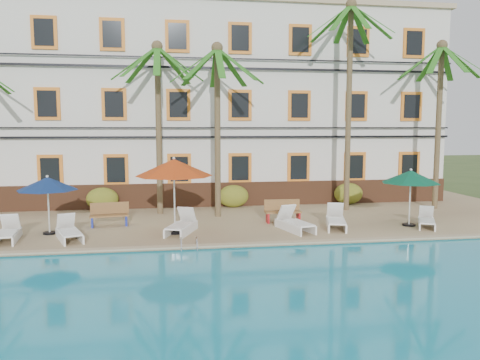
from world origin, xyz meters
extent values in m
plane|color=#384C23|center=(0.00, 0.00, 0.00)|extent=(100.00, 100.00, 0.00)
cube|color=tan|center=(0.00, 5.00, 0.12)|extent=(30.00, 12.00, 0.25)
cube|color=teal|center=(0.00, -7.00, 0.10)|extent=(26.00, 12.00, 0.20)
cube|color=tan|center=(0.00, -0.90, 0.28)|extent=(30.00, 0.35, 0.06)
cube|color=silver|center=(0.00, 10.00, 5.25)|extent=(25.00, 6.00, 10.00)
cube|color=brown|center=(0.00, 6.94, 0.85)|extent=(25.00, 0.12, 1.20)
cube|color=tan|center=(0.00, 10.00, 10.35)|extent=(25.40, 6.40, 0.25)
cube|color=orange|center=(-7.50, 6.95, 2.15)|extent=(1.15, 0.10, 1.50)
cube|color=black|center=(-7.50, 6.90, 2.15)|extent=(0.85, 0.04, 1.20)
cube|color=orange|center=(-4.50, 6.95, 2.15)|extent=(1.15, 0.10, 1.50)
cube|color=black|center=(-4.50, 6.90, 2.15)|extent=(0.85, 0.04, 1.20)
cube|color=orange|center=(-1.50, 6.95, 2.15)|extent=(1.15, 0.10, 1.50)
cube|color=black|center=(-1.50, 6.90, 2.15)|extent=(0.85, 0.04, 1.20)
cube|color=orange|center=(1.50, 6.95, 2.15)|extent=(1.15, 0.10, 1.50)
cube|color=black|center=(1.50, 6.90, 2.15)|extent=(0.85, 0.04, 1.20)
cube|color=orange|center=(4.50, 6.95, 2.15)|extent=(1.15, 0.10, 1.50)
cube|color=black|center=(4.50, 6.90, 2.15)|extent=(0.85, 0.04, 1.20)
cube|color=orange|center=(7.50, 6.95, 2.15)|extent=(1.15, 0.10, 1.50)
cube|color=black|center=(7.50, 6.90, 2.15)|extent=(0.85, 0.04, 1.20)
cube|color=orange|center=(10.50, 6.95, 2.15)|extent=(1.15, 0.10, 1.50)
cube|color=black|center=(10.50, 6.90, 2.15)|extent=(0.85, 0.04, 1.20)
cube|color=orange|center=(-7.50, 6.95, 5.25)|extent=(1.15, 0.10, 1.50)
cube|color=black|center=(-7.50, 6.90, 5.25)|extent=(0.85, 0.04, 1.20)
cube|color=orange|center=(-4.50, 6.95, 5.25)|extent=(1.15, 0.10, 1.50)
cube|color=black|center=(-4.50, 6.90, 5.25)|extent=(0.85, 0.04, 1.20)
cube|color=orange|center=(-1.50, 6.95, 5.25)|extent=(1.15, 0.10, 1.50)
cube|color=black|center=(-1.50, 6.90, 5.25)|extent=(0.85, 0.04, 1.20)
cube|color=orange|center=(1.50, 6.95, 5.25)|extent=(1.15, 0.10, 1.50)
cube|color=black|center=(1.50, 6.90, 5.25)|extent=(0.85, 0.04, 1.20)
cube|color=orange|center=(4.50, 6.95, 5.25)|extent=(1.15, 0.10, 1.50)
cube|color=black|center=(4.50, 6.90, 5.25)|extent=(0.85, 0.04, 1.20)
cube|color=orange|center=(7.50, 6.95, 5.25)|extent=(1.15, 0.10, 1.50)
cube|color=black|center=(7.50, 6.90, 5.25)|extent=(0.85, 0.04, 1.20)
cube|color=orange|center=(10.50, 6.95, 5.25)|extent=(1.15, 0.10, 1.50)
cube|color=black|center=(10.50, 6.90, 5.25)|extent=(0.85, 0.04, 1.20)
cube|color=orange|center=(-7.50, 6.95, 8.45)|extent=(1.15, 0.10, 1.50)
cube|color=black|center=(-7.50, 6.90, 8.45)|extent=(0.85, 0.04, 1.20)
cube|color=orange|center=(-4.50, 6.95, 8.45)|extent=(1.15, 0.10, 1.50)
cube|color=black|center=(-4.50, 6.90, 8.45)|extent=(0.85, 0.04, 1.20)
cube|color=orange|center=(-1.50, 6.95, 8.45)|extent=(1.15, 0.10, 1.50)
cube|color=black|center=(-1.50, 6.90, 8.45)|extent=(0.85, 0.04, 1.20)
cube|color=orange|center=(1.50, 6.95, 8.45)|extent=(1.15, 0.10, 1.50)
cube|color=black|center=(1.50, 6.90, 8.45)|extent=(0.85, 0.04, 1.20)
cube|color=orange|center=(4.50, 6.95, 8.45)|extent=(1.15, 0.10, 1.50)
cube|color=black|center=(4.50, 6.90, 8.45)|extent=(0.85, 0.04, 1.20)
cube|color=orange|center=(7.50, 6.95, 8.45)|extent=(1.15, 0.10, 1.50)
cube|color=black|center=(7.50, 6.90, 8.45)|extent=(0.85, 0.04, 1.20)
cube|color=orange|center=(10.50, 6.95, 8.45)|extent=(1.15, 0.10, 1.50)
cube|color=black|center=(10.50, 6.90, 8.45)|extent=(0.85, 0.04, 1.20)
cube|color=black|center=(0.00, 6.80, 3.70)|extent=(25.00, 0.08, 0.10)
cube|color=black|center=(0.00, 6.80, 4.15)|extent=(25.00, 0.08, 0.06)
cube|color=black|center=(0.00, 6.80, 7.00)|extent=(25.00, 0.08, 0.10)
cube|color=black|center=(0.00, 6.80, 7.45)|extent=(25.00, 0.08, 0.06)
cylinder|color=brown|center=(-2.43, 5.44, 3.98)|extent=(0.26, 0.26, 7.46)
sphere|color=brown|center=(-2.43, 5.44, 7.71)|extent=(0.50, 0.50, 0.50)
cube|color=#236919|center=(-2.43, 6.45, 6.98)|extent=(0.28, 2.03, 1.50)
cube|color=#236919|center=(-3.14, 6.15, 6.98)|extent=(1.64, 1.64, 1.50)
cube|color=#236919|center=(-3.43, 5.44, 6.98)|extent=(2.03, 0.28, 1.50)
cube|color=#236919|center=(-3.14, 4.73, 6.98)|extent=(1.64, 1.64, 1.50)
cube|color=#236919|center=(-2.43, 4.43, 6.98)|extent=(0.28, 2.03, 1.50)
cube|color=#236919|center=(-1.71, 4.73, 6.98)|extent=(1.64, 1.64, 1.50)
cube|color=#236919|center=(-1.42, 5.44, 6.98)|extent=(2.03, 0.28, 1.50)
cube|color=#236919|center=(-1.71, 6.15, 6.98)|extent=(1.64, 1.64, 1.50)
cylinder|color=brown|center=(0.11, 4.32, 3.89)|extent=(0.26, 0.26, 7.28)
sphere|color=brown|center=(0.11, 4.32, 7.53)|extent=(0.50, 0.50, 0.50)
cube|color=#236919|center=(0.11, 5.33, 6.79)|extent=(0.28, 2.03, 1.50)
cube|color=#236919|center=(-0.60, 5.03, 6.79)|extent=(1.64, 1.64, 1.50)
cube|color=#236919|center=(-0.90, 4.32, 6.79)|extent=(2.03, 0.28, 1.50)
cube|color=#236919|center=(-0.60, 3.61, 6.79)|extent=(1.64, 1.64, 1.50)
cube|color=#236919|center=(0.11, 3.31, 6.79)|extent=(0.28, 2.03, 1.50)
cube|color=#236919|center=(0.82, 3.61, 6.79)|extent=(1.64, 1.64, 1.50)
cube|color=#236919|center=(1.12, 4.32, 6.79)|extent=(2.03, 0.28, 1.50)
cube|color=#236919|center=(0.82, 5.03, 6.79)|extent=(1.64, 1.64, 1.50)
cylinder|color=brown|center=(6.35, 5.10, 5.00)|extent=(0.26, 0.26, 9.50)
sphere|color=brown|center=(6.35, 5.10, 9.75)|extent=(0.50, 0.50, 0.50)
cube|color=#236919|center=(6.35, 6.10, 9.01)|extent=(0.28, 2.03, 1.50)
cube|color=#236919|center=(5.64, 5.81, 9.01)|extent=(1.64, 1.64, 1.50)
cube|color=#236919|center=(5.34, 5.10, 9.01)|extent=(2.03, 0.28, 1.50)
cube|color=#236919|center=(5.64, 4.38, 9.01)|extent=(1.64, 1.64, 1.50)
cube|color=#236919|center=(6.35, 4.09, 9.01)|extent=(0.28, 2.03, 1.50)
cube|color=#236919|center=(7.06, 4.38, 9.01)|extent=(1.64, 1.64, 1.50)
cube|color=#236919|center=(7.36, 5.10, 9.01)|extent=(2.03, 0.28, 1.50)
cube|color=#236919|center=(7.06, 5.81, 9.01)|extent=(1.64, 1.64, 1.50)
cylinder|color=brown|center=(10.78, 4.85, 4.12)|extent=(0.26, 0.26, 7.75)
sphere|color=brown|center=(10.78, 4.85, 8.00)|extent=(0.50, 0.50, 0.50)
cube|color=#236919|center=(10.78, 5.85, 7.26)|extent=(0.28, 2.03, 1.50)
cube|color=#236919|center=(10.06, 5.56, 7.26)|extent=(1.64, 1.64, 1.50)
cube|color=#236919|center=(9.77, 4.85, 7.26)|extent=(2.03, 0.28, 1.50)
cube|color=#236919|center=(10.06, 4.13, 7.26)|extent=(1.64, 1.64, 1.50)
cube|color=#236919|center=(10.78, 3.84, 7.26)|extent=(0.28, 2.03, 1.50)
cube|color=#236919|center=(11.49, 4.13, 7.26)|extent=(1.64, 1.64, 1.50)
cube|color=#236919|center=(11.78, 4.85, 7.26)|extent=(2.03, 0.28, 1.50)
cube|color=#236919|center=(11.49, 5.56, 7.26)|extent=(1.64, 1.64, 1.50)
ellipsoid|color=#255418|center=(-5.13, 6.60, 0.80)|extent=(1.50, 0.90, 1.10)
ellipsoid|color=#255418|center=(1.12, 6.60, 0.80)|extent=(1.50, 0.90, 1.10)
ellipsoid|color=#255418|center=(7.05, 6.60, 0.80)|extent=(1.50, 0.90, 1.10)
cylinder|color=black|center=(-6.39, 1.83, 0.28)|extent=(0.49, 0.49, 0.07)
cylinder|color=silver|center=(-6.39, 1.83, 1.29)|extent=(0.06, 0.06, 2.09)
cone|color=navy|center=(-6.39, 1.83, 2.12)|extent=(2.17, 2.17, 0.48)
sphere|color=silver|center=(-6.39, 1.83, 2.38)|extent=(0.10, 0.10, 0.10)
cylinder|color=black|center=(-1.82, 1.29, 0.30)|extent=(0.64, 0.64, 0.09)
cylinder|color=silver|center=(-1.82, 1.29, 1.62)|extent=(0.06, 0.06, 2.73)
cone|color=#AE370E|center=(-1.82, 1.29, 2.70)|extent=(2.84, 2.84, 0.63)
sphere|color=silver|center=(-1.82, 1.29, 3.04)|extent=(0.10, 0.10, 0.10)
cylinder|color=black|center=(7.45, 1.19, 0.29)|extent=(0.51, 0.51, 0.07)
cylinder|color=silver|center=(7.45, 1.19, 1.35)|extent=(0.06, 0.06, 2.20)
cone|color=#064930|center=(7.45, 1.19, 2.22)|extent=(2.29, 2.29, 0.50)
sphere|color=silver|center=(7.45, 1.19, 2.50)|extent=(0.10, 0.10, 0.10)
cube|color=white|center=(-7.51, 0.65, 0.57)|extent=(0.76, 1.36, 0.06)
cube|color=white|center=(-7.63, 1.53, 0.80)|extent=(0.65, 0.55, 0.64)
cube|color=white|center=(-7.25, 0.93, 0.40)|extent=(0.31, 1.82, 0.30)
cube|color=white|center=(-5.38, 0.50, 0.57)|extent=(1.02, 1.42, 0.06)
cube|color=white|center=(-5.70, 1.34, 0.80)|extent=(0.73, 0.66, 0.65)
cube|color=white|center=(-5.75, 0.63, 0.40)|extent=(0.71, 1.74, 0.30)
cube|color=white|center=(-5.19, 0.84, 0.40)|extent=(0.71, 1.74, 0.30)
cube|color=white|center=(-1.67, 0.96, 0.58)|extent=(1.06, 1.49, 0.06)
cube|color=white|center=(-1.34, 1.84, 0.82)|extent=(0.76, 0.69, 0.68)
cube|color=white|center=(-1.87, 1.32, 0.41)|extent=(0.74, 1.82, 0.31)
cube|color=white|center=(-1.29, 1.09, 0.41)|extent=(0.74, 1.82, 0.31)
cube|color=white|center=(2.77, 0.74, 0.59)|extent=(0.98, 1.50, 0.06)
cube|color=white|center=(2.52, 1.66, 0.83)|extent=(0.75, 0.66, 0.69)
cube|color=white|center=(2.40, 0.91, 0.41)|extent=(0.58, 1.91, 0.32)
cube|color=white|center=(3.01, 1.08, 0.41)|extent=(0.58, 1.91, 0.32)
cube|color=white|center=(4.34, 0.95, 0.59)|extent=(1.00, 1.49, 0.06)
cube|color=white|center=(4.61, 1.86, 0.83)|extent=(0.75, 0.66, 0.68)
cube|color=white|center=(4.11, 1.30, 0.41)|extent=(0.62, 1.89, 0.32)
cube|color=white|center=(4.71, 1.12, 0.41)|extent=(0.62, 1.89, 0.32)
cube|color=white|center=(7.90, 0.64, 0.54)|extent=(1.02, 1.28, 0.05)
cube|color=white|center=(8.28, 1.35, 0.74)|extent=(0.68, 0.63, 0.58)
cube|color=white|center=(7.76, 0.96, 0.38)|extent=(0.83, 1.49, 0.27)
cube|color=white|center=(8.24, 0.71, 0.38)|extent=(0.83, 1.49, 0.27)
cube|color=olive|center=(-4.38, 2.89, 0.68)|extent=(1.54, 0.63, 0.06)
cube|color=olive|center=(-4.40, 3.10, 0.95)|extent=(1.50, 0.24, 0.45)
cube|color=navy|center=(-5.02, 2.81, 0.45)|extent=(0.13, 0.46, 0.40)
cube|color=navy|center=(-3.73, 2.96, 0.45)|extent=(0.13, 0.46, 0.40)
cube|color=olive|center=(2.64, 2.62, 0.68)|extent=(1.51, 0.48, 0.06)
cube|color=olive|center=(2.65, 2.84, 0.95)|extent=(1.50, 0.09, 0.45)
cube|color=#A61317|center=(1.99, 2.64, 0.45)|extent=(0.09, 0.45, 0.40)
cube|color=#A61317|center=(3.29, 2.61, 0.45)|extent=(0.09, 0.45, 0.40)
torus|color=silver|center=(-1.65, -1.00, 0.25)|extent=(0.04, 0.74, 0.74)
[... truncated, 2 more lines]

